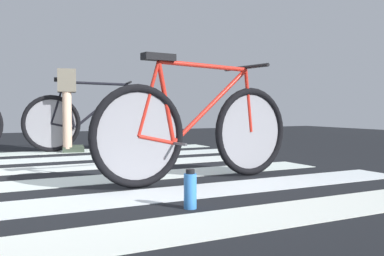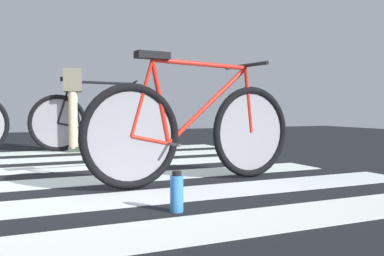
# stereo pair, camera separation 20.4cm
# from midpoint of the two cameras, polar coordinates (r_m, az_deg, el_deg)

# --- Properties ---
(ground) EXTENTS (18.00, 14.00, 0.02)m
(ground) POSITION_cam_midpoint_polar(r_m,az_deg,el_deg) (3.49, -22.00, -6.80)
(ground) COLOR black
(crosswalk_markings) EXTENTS (5.44, 4.25, 0.00)m
(crosswalk_markings) POSITION_cam_midpoint_polar(r_m,az_deg,el_deg) (3.71, -22.35, -6.07)
(crosswalk_markings) COLOR silver
(crosswalk_markings) RESTS_ON ground
(bicycle_1_of_3) EXTENTS (1.73, 0.52, 0.93)m
(bicycle_1_of_3) POSITION_cam_midpoint_polar(r_m,az_deg,el_deg) (3.20, -0.67, -0.32)
(bicycle_1_of_3) COLOR black
(bicycle_1_of_3) RESTS_ON ground
(bicycle_3_of_3) EXTENTS (1.72, 0.55, 0.93)m
(bicycle_3_of_3) POSITION_cam_midpoint_polar(r_m,az_deg,el_deg) (5.67, -13.94, 0.88)
(bicycle_3_of_3) COLOR black
(bicycle_3_of_3) RESTS_ON ground
(cyclist_3_of_3) EXTENTS (0.38, 0.44, 1.03)m
(cyclist_3_of_3) POSITION_cam_midpoint_polar(r_m,az_deg,el_deg) (5.67, -17.12, 3.70)
(cyclist_3_of_3) COLOR beige
(cyclist_3_of_3) RESTS_ON ground
(water_bottle) EXTENTS (0.07, 0.07, 0.22)m
(water_bottle) POSITION_cam_midpoint_polar(r_m,az_deg,el_deg) (2.35, -2.47, -8.37)
(water_bottle) COLOR #3884DD
(water_bottle) RESTS_ON ground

